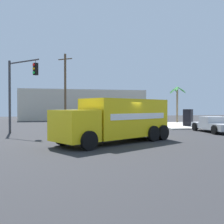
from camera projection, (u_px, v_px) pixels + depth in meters
The scene contains 9 objects.
ground_plane at pixel (119, 142), 16.44m from camera, with size 100.00×100.00×0.00m, color #2B2B2D.
sidewalk_corner_far at pixel (192, 125), 31.30m from camera, with size 10.30×10.30×0.14m, color beige.
delivery_truck at pixel (117, 120), 16.22m from camera, with size 8.04×6.08×2.71m.
traffic_light_primary at pixel (18, 85), 21.51m from camera, with size 2.65×2.78×6.17m.
pickup_silver at pixel (214, 124), 22.84m from camera, with size 2.60×5.35×1.38m.
vending_machine_red at pixel (188, 117), 28.88m from camera, with size 1.16×1.17×1.85m.
palm_tree_far at pixel (177, 98), 35.77m from camera, with size 2.36×2.61×4.95m.
utility_pole at pixel (65, 88), 35.02m from camera, with size 1.79×1.47×9.41m.
building_backdrop at pixel (83, 105), 46.60m from camera, with size 21.74×6.00×5.25m, color beige.
Camera 1 is at (-4.20, -15.87, 2.18)m, focal length 41.64 mm.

